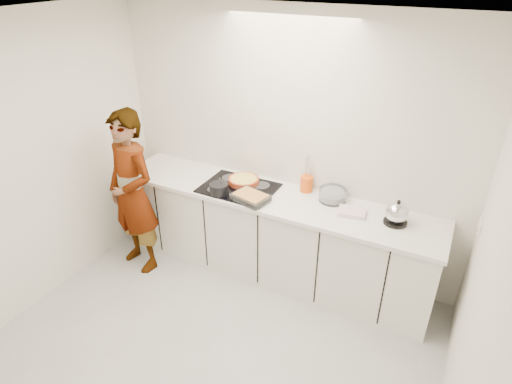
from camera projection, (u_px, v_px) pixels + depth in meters
The scene contains 16 objects.
floor at pixel (204, 358), 3.56m from camera, with size 3.60×3.20×0.00m, color #ADADAC.
ceiling at pixel (175, 26), 2.30m from camera, with size 3.60×3.20×0.00m, color white.
wall_back at pixel (286, 147), 4.17m from camera, with size 3.60×0.00×2.60m, color silver.
wall_left at pixel (18, 174), 3.65m from camera, with size 0.00×3.20×2.60m, color silver.
wall_right at pixel (481, 314), 2.23m from camera, with size 0.02×3.20×2.60m.
base_cabinets at pixel (271, 236), 4.34m from camera, with size 3.20×0.58×0.87m, color white.
countertop at pixel (271, 197), 4.12m from camera, with size 3.24×0.64×0.04m, color white.
hob at pixel (239, 188), 4.23m from camera, with size 0.72×0.54×0.01m, color black.
tart_dish at pixel (244, 180), 4.30m from camera, with size 0.36×0.36×0.05m.
saucepan at pixel (219, 189), 4.10m from camera, with size 0.23×0.23×0.17m.
baking_dish at pixel (251, 197), 3.99m from camera, with size 0.37×0.30×0.06m.
mixing_bowl at pixel (332, 195), 4.01m from camera, with size 0.32×0.32×0.12m.
tea_towel at pixel (352, 212), 3.81m from camera, with size 0.24×0.17×0.04m, color white.
kettle at pixel (397, 214), 3.64m from camera, with size 0.22×0.22×0.23m.
utensil_crock at pixel (306, 184), 4.16m from camera, with size 0.12×0.12×0.15m, color #F0550D.
cook at pixel (132, 194), 4.25m from camera, with size 0.63×0.41×1.72m, color white.
Camera 1 is at (1.50, -1.97, 2.93)m, focal length 30.00 mm.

